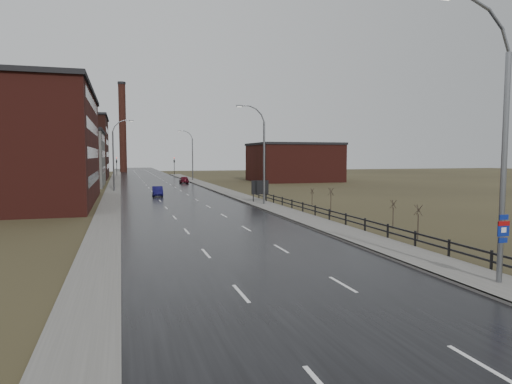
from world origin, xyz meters
TOP-DOWN VIEW (x-y plane):
  - ground at (0.00, 0.00)m, footprint 320.00×320.00m
  - road at (0.00, 60.00)m, footprint 14.00×300.00m
  - sidewalk_right at (8.60, 35.00)m, footprint 3.20×180.00m
  - curb_right at (7.08, 35.00)m, footprint 0.16×180.00m
  - sidewalk_left at (-8.20, 60.00)m, footprint 2.40×260.00m
  - warehouse_mid at (-17.99, 78.00)m, footprint 16.32×20.40m
  - warehouse_far at (-22.99, 108.00)m, footprint 26.52×24.48m
  - building_right at (30.30, 82.00)m, footprint 18.36×16.32m
  - smokestack at (-6.00, 150.00)m, footprint 2.70×2.70m
  - streetlight_main at (8.47, 2.00)m, footprint 3.91×0.29m
  - streetlight_right_mid at (8.50, 36.00)m, footprint 3.36×0.28m
  - streetlight_left at (-7.70, 62.00)m, footprint 3.36×0.28m
  - streetlight_right_far at (8.50, 90.00)m, footprint 3.36×0.28m
  - guardrail at (10.30, 18.31)m, footprint 0.10×53.05m
  - shrub_c at (12.12, 12.23)m, footprint 0.57×0.60m
  - shrub_d at (13.41, 17.13)m, footprint 0.53×0.56m
  - shrub_e at (12.73, 26.74)m, footprint 0.61×0.64m
  - shrub_f at (13.83, 33.82)m, footprint 0.48×0.50m
  - billboard at (9.10, 38.59)m, footprint 2.14×0.17m
  - traffic_light_left at (-8.00, 120.00)m, footprint 0.58×2.73m
  - traffic_light_right at (8.00, 120.00)m, footprint 0.58×2.73m
  - car_near at (-2.04, 51.27)m, footprint 1.58×4.13m
  - car_far at (5.50, 80.20)m, footprint 1.93×4.37m

SIDE VIEW (x-z plane):
  - ground at x=0.00m, z-range 0.00..0.00m
  - road at x=0.00m, z-range 0.00..0.06m
  - sidewalk_left at x=-8.20m, z-range 0.00..0.12m
  - sidewalk_right at x=8.60m, z-range 0.00..0.18m
  - curb_right at x=7.08m, z-range 0.00..0.18m
  - car_near at x=-2.04m, z-range 0.00..1.34m
  - guardrail at x=10.30m, z-range 0.16..1.26m
  - car_far at x=5.50m, z-range 0.00..1.46m
  - shrub_f at x=13.83m, z-range 0.06..2.05m
  - shrub_d at x=13.41m, z-range 0.07..2.32m
  - shrub_c at x=12.12m, z-range 0.08..2.49m
  - shrub_e at x=12.73m, z-range 0.08..2.65m
  - billboard at x=9.10m, z-range 0.44..3.17m
  - building_right at x=30.30m, z-range 0.01..8.51m
  - traffic_light_left at x=-8.00m, z-range 1.95..7.25m
  - traffic_light_right at x=8.00m, z-range 1.95..7.25m
  - warehouse_mid at x=-17.99m, z-range 0.01..10.51m
  - streetlight_right_mid at x=8.50m, z-range 0.16..11.51m
  - streetlight_left at x=-7.70m, z-range 0.16..11.51m
  - streetlight_right_far at x=8.50m, z-range 0.16..11.51m
  - streetlight_main at x=8.47m, z-range 0.01..12.11m
  - warehouse_far at x=-22.99m, z-range 0.01..15.51m
  - smokestack at x=-6.00m, z-range 0.15..30.85m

